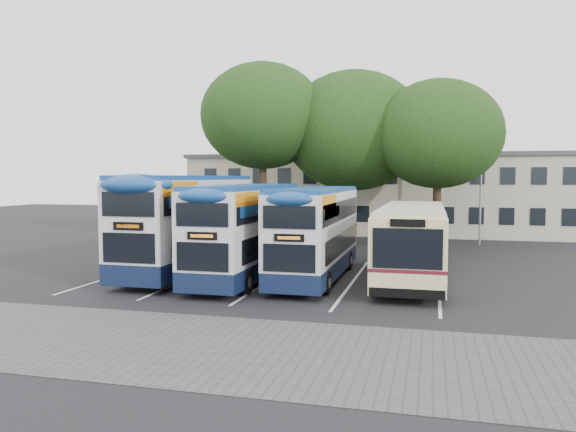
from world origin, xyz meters
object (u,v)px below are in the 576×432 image
Objects in this scene: tree_mid at (354,131)px; bus_single at (412,238)px; lamp_post at (481,167)px; tree_right at (438,134)px; bus_dd_mid at (247,227)px; bus_dd_right at (316,229)px; tree_left at (263,116)px; bus_dd_left at (189,219)px.

bus_single is (4.24, -12.34, -5.63)m from tree_mid.
lamp_post is 4.68m from tree_right.
bus_dd_mid is 3.02m from bus_dd_right.
lamp_post is 14.67m from bus_single.
tree_left is at bearing -160.42° from tree_mid.
bus_dd_left reaches higher than bus_dd_right.
tree_left is 15.71m from bus_single.
bus_dd_left reaches higher than bus_single.
bus_dd_right is (2.95, 0.61, -0.07)m from bus_dd_mid.
bus_dd_mid is (-10.86, -15.24, -2.83)m from lamp_post.
tree_right is at bearing 55.96° from bus_dd_mid.
bus_dd_mid is at bearing -125.45° from lamp_post.
tree_mid is 14.21m from bus_single.
tree_left is 1.04× the size of tree_mid.
tree_left is 12.37m from bus_dd_left.
tree_left is 1.24× the size of bus_dd_right.
tree_right is (-2.76, -3.26, 1.90)m from lamp_post.
tree_right reaches higher than bus_dd_right.
bus_dd_right is (0.19, -13.20, -5.24)m from tree_mid.
tree_left is 14.04m from bus_dd_right.
bus_dd_mid is at bearing -168.29° from bus_dd_right.
bus_dd_right is at bearing -118.37° from lamp_post.
bus_dd_right is at bearing -2.89° from bus_dd_left.
tree_right is 1.08× the size of bus_dd_right.
tree_right is 11.76m from bus_single.
bus_dd_left reaches higher than bus_dd_mid.
tree_mid reaches higher than bus_dd_mid.
tree_right reaches higher than bus_dd_left.
tree_left is at bearing 103.62° from bus_dd_mid.
bus_dd_left is at bearing 177.11° from bus_dd_right.
tree_right is at bearing 84.07° from bus_single.
bus_single is (9.87, -10.34, -6.53)m from tree_left.
lamp_post is at bearing 74.36° from bus_single.
bus_dd_right is at bearing -114.34° from tree_right.
lamp_post is at bearing 14.04° from tree_left.
bus_dd_right is at bearing -167.92° from bus_single.
tree_left is at bearing 133.67° from bus_single.
bus_dd_left is (-5.89, -12.90, -4.95)m from tree_mid.
tree_left is 13.59m from bus_dd_mid.
tree_mid is at bearing 65.46° from bus_dd_left.
bus_dd_mid is (2.86, -11.81, -6.08)m from tree_left.
tree_left is at bearing -179.13° from tree_right.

